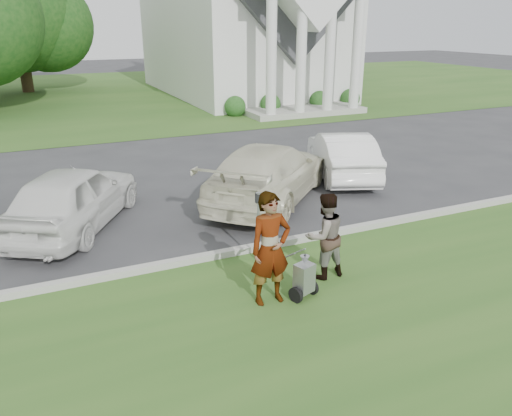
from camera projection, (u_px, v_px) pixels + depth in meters
ground at (274, 260)px, 10.08m from camera, size 120.00×120.00×0.00m
grass_strip at (362, 341)px, 7.51m from camera, size 80.00×7.00×0.01m
church_lawn at (95, 94)px, 33.13m from camera, size 80.00×30.00×0.01m
curb at (262, 246)px, 10.52m from camera, size 80.00×0.18×0.15m
tree_back at (17, 18)px, 32.49m from camera, size 9.61×7.60×8.89m
striping_cart at (304, 279)px, 8.57m from camera, size 0.67×1.02×0.88m
person_left at (270, 250)px, 8.25m from camera, size 0.72×0.47×1.97m
person_right at (324, 237)px, 9.15m from camera, size 0.84×0.67×1.64m
parking_meter_near at (258, 219)px, 9.69m from camera, size 0.11×0.10×1.47m
car_b at (73, 197)px, 11.44m from camera, size 3.76×4.68×1.50m
car_c at (268, 173)px, 13.23m from camera, size 5.26×5.24×1.53m
car_d at (342, 155)px, 15.30m from camera, size 2.89×4.49×1.40m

